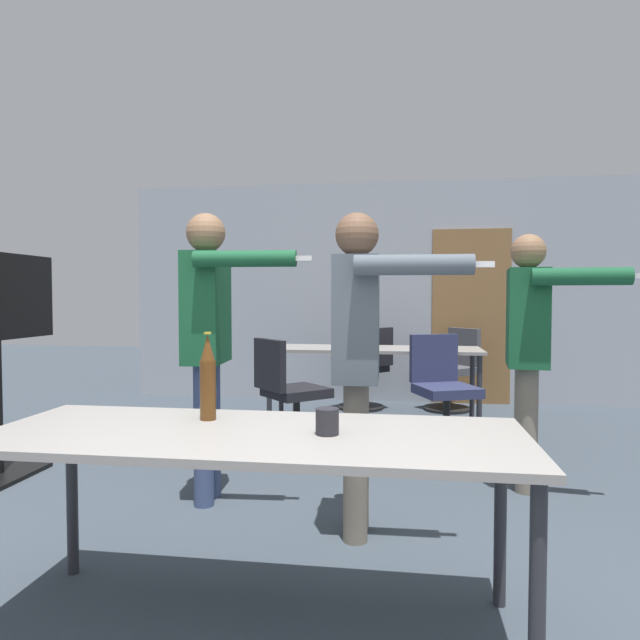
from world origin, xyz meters
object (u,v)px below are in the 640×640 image
object	(u,v)px
person_far_watching	(359,341)
office_chair_far_right	(289,396)
person_center_tall	(529,336)
office_chair_near_pushed	(452,372)
office_chair_side_rolled	(443,393)
drink_cup	(327,421)
office_chair_far_left	(366,371)
beer_bottle	(208,379)
person_right_polo	(209,325)

from	to	relation	value
person_far_watching	office_chair_far_right	distance (m)	1.95
person_center_tall	office_chair_near_pushed	size ratio (longest dim) A/B	1.84
office_chair_far_right	office_chair_side_rolled	bearing A→B (deg)	59.41
person_center_tall	drink_cup	size ratio (longest dim) A/B	17.41
office_chair_far_left	beer_bottle	distance (m)	4.17
person_center_tall	drink_cup	distance (m)	2.14
person_far_watching	office_chair_far_left	size ratio (longest dim) A/B	1.84
person_far_watching	drink_cup	distance (m)	0.96
office_chair_far_left	drink_cup	bearing A→B (deg)	-135.96
person_right_polo	office_chair_far_right	bearing A→B (deg)	167.05
office_chair_far_right	drink_cup	distance (m)	2.75
office_chair_far_left	office_chair_far_right	world-z (taller)	office_chair_far_left
office_chair_side_rolled	office_chair_near_pushed	world-z (taller)	office_chair_side_rolled
person_far_watching	office_chair_far_right	size ratio (longest dim) A/B	1.86
person_center_tall	office_chair_far_right	xyz separation A→B (m)	(-1.76, 0.81, -0.58)
person_center_tall	office_chair_far_right	bearing A→B (deg)	-107.46
office_chair_side_rolled	beer_bottle	world-z (taller)	beer_bottle
office_chair_near_pushed	office_chair_side_rolled	bearing A→B (deg)	131.23
office_chair_far_left	office_chair_side_rolled	bearing A→B (deg)	-109.37
person_far_watching	office_chair_far_right	xyz separation A→B (m)	(-0.72, 1.70, -0.61)
person_center_tall	beer_bottle	distance (m)	2.30
person_right_polo	office_chair_near_pushed	world-z (taller)	person_right_polo
person_far_watching	drink_cup	world-z (taller)	person_far_watching
person_far_watching	person_right_polo	distance (m)	1.02
office_chair_far_left	beer_bottle	xyz separation A→B (m)	(-0.37, -4.12, 0.50)
beer_bottle	drink_cup	world-z (taller)	beer_bottle
office_chair_far_right	office_chair_near_pushed	xyz separation A→B (m)	(1.49, 1.80, -0.01)
office_chair_far_left	person_right_polo	bearing A→B (deg)	-152.10
person_far_watching	office_chair_near_pushed	bearing A→B (deg)	166.11
office_chair_far_right	beer_bottle	size ratio (longest dim) A/B	2.55
person_center_tall	person_far_watching	xyz separation A→B (m)	(-1.04, -0.89, 0.03)
person_center_tall	office_chair_far_right	world-z (taller)	person_center_tall
office_chair_side_rolled	office_chair_far_left	world-z (taller)	office_chair_side_rolled
person_right_polo	drink_cup	distance (m)	1.61
person_right_polo	office_chair_side_rolled	distance (m)	2.30
office_chair_side_rolled	office_chair_far_left	distance (m)	1.58
office_chair_far_left	person_far_watching	bearing A→B (deg)	-134.67
office_chair_side_rolled	beer_bottle	xyz separation A→B (m)	(-1.12, -2.73, 0.49)
person_center_tall	person_far_watching	world-z (taller)	person_far_watching
person_right_polo	beer_bottle	world-z (taller)	person_right_polo
office_chair_near_pushed	person_far_watching	bearing A→B (deg)	126.48
office_chair_side_rolled	office_chair_near_pushed	xyz separation A→B (m)	(0.21, 1.53, -0.02)
office_chair_far_right	beer_bottle	world-z (taller)	beer_bottle
person_center_tall	office_chair_near_pushed	bearing A→B (deg)	-166.86
beer_bottle	drink_cup	distance (m)	0.55
office_chair_far_left	office_chair_far_right	bearing A→B (deg)	-155.83
office_chair_near_pushed	drink_cup	bearing A→B (deg)	128.48
office_chair_far_left	office_chair_near_pushed	world-z (taller)	office_chair_far_left
person_right_polo	office_chair_near_pushed	distance (m)	3.64
person_center_tall	person_right_polo	world-z (taller)	person_right_polo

